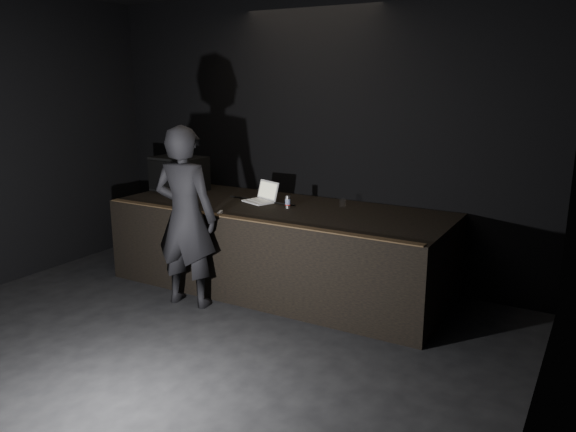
# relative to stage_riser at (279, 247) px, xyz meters

# --- Properties ---
(ground) EXTENTS (7.00, 7.00, 0.00)m
(ground) POSITION_rel_stage_riser_xyz_m (0.00, -2.73, -0.50)
(ground) COLOR black
(ground) RESTS_ON ground
(room_walls) EXTENTS (6.10, 7.10, 3.52)m
(room_walls) POSITION_rel_stage_riser_xyz_m (0.00, -2.73, 1.52)
(room_walls) COLOR black
(room_walls) RESTS_ON ground
(stage_riser) EXTENTS (4.00, 1.50, 1.00)m
(stage_riser) POSITION_rel_stage_riser_xyz_m (0.00, 0.00, 0.00)
(stage_riser) COLOR black
(stage_riser) RESTS_ON ground
(riser_lip) EXTENTS (3.92, 0.10, 0.01)m
(riser_lip) POSITION_rel_stage_riser_xyz_m (0.00, -0.71, 0.51)
(riser_lip) COLOR brown
(riser_lip) RESTS_ON stage_riser
(stage_monitor) EXTENTS (0.70, 0.52, 0.45)m
(stage_monitor) POSITION_rel_stage_riser_xyz_m (-1.67, 0.18, 0.73)
(stage_monitor) COLOR black
(stage_monitor) RESTS_ON stage_riser
(cable) EXTENTS (0.96, 0.06, 0.02)m
(cable) POSITION_rel_stage_riser_xyz_m (-0.34, 0.14, 0.51)
(cable) COLOR black
(cable) RESTS_ON stage_riser
(laptop) EXTENTS (0.44, 0.42, 0.24)m
(laptop) POSITION_rel_stage_riser_xyz_m (-0.33, 0.14, 0.56)
(laptop) COLOR silver
(laptop) RESTS_ON stage_riser
(beer_can) EXTENTS (0.06, 0.06, 0.15)m
(beer_can) POSITION_rel_stage_riser_xyz_m (0.13, -0.02, 0.57)
(beer_can) COLOR silver
(beer_can) RESTS_ON stage_riser
(plastic_cup) EXTENTS (0.08, 0.08, 0.10)m
(plastic_cup) POSITION_rel_stage_riser_xyz_m (0.65, 0.37, 0.55)
(plastic_cup) COLOR white
(plastic_cup) RESTS_ON stage_riser
(wii_remote) EXTENTS (0.08, 0.14, 0.03)m
(wii_remote) POSITION_rel_stage_riser_xyz_m (-0.39, -0.63, 0.51)
(wii_remote) COLOR silver
(wii_remote) RESTS_ON stage_riser
(person) EXTENTS (0.79, 0.57, 2.00)m
(person) POSITION_rel_stage_riser_xyz_m (-0.62, -0.95, 0.50)
(person) COLOR black
(person) RESTS_ON ground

